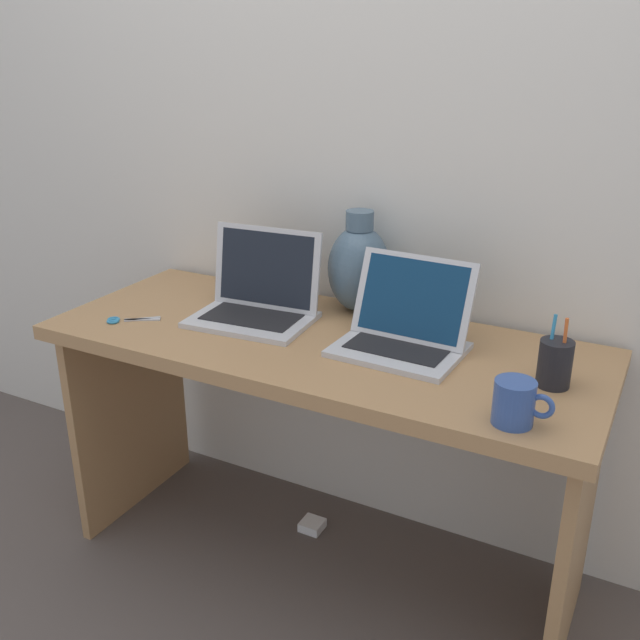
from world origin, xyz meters
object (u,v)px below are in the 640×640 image
object	(u,v)px
coffee_mug	(515,403)
scissors	(124,320)
green_vase	(359,267)
power_brick	(312,525)
pen_cup	(555,362)
laptop_right	(405,326)
laptop_left	(259,295)

from	to	relation	value
coffee_mug	scissors	xyz separation A→B (m)	(-1.11, 0.06, -0.04)
green_vase	power_brick	xyz separation A→B (m)	(-0.09, -0.11, -0.85)
coffee_mug	pen_cup	world-z (taller)	pen_cup
green_vase	power_brick	bearing A→B (deg)	-129.31
laptop_right	scissors	xyz separation A→B (m)	(-0.76, -0.20, -0.06)
coffee_mug	scissors	distance (m)	1.11
pen_cup	power_brick	world-z (taller)	pen_cup
laptop_left	pen_cup	size ratio (longest dim) A/B	2.05
coffee_mug	green_vase	bearing A→B (deg)	141.19
pen_cup	green_vase	bearing A→B (deg)	158.76
laptop_right	coffee_mug	xyz separation A→B (m)	(0.34, -0.26, -0.01)
green_vase	power_brick	distance (m)	0.86
green_vase	pen_cup	xyz separation A→B (m)	(0.60, -0.23, -0.07)
scissors	green_vase	bearing A→B (deg)	35.69
laptop_left	laptop_right	distance (m)	0.45
laptop_right	coffee_mug	bearing A→B (deg)	-37.20
scissors	power_brick	world-z (taller)	scissors
scissors	power_brick	size ratio (longest dim) A/B	1.90
scissors	power_brick	distance (m)	0.90
laptop_left	coffee_mug	distance (m)	0.83
laptop_right	scissors	bearing A→B (deg)	-165.60
laptop_left	coffee_mug	world-z (taller)	laptop_left
laptop_right	pen_cup	world-z (taller)	laptop_right
pen_cup	scissors	world-z (taller)	pen_cup
green_vase	scissors	bearing A→B (deg)	-144.31
laptop_right	pen_cup	xyz separation A→B (m)	(0.38, -0.04, -0.00)
scissors	laptop_left	bearing A→B (deg)	32.83
laptop_right	power_brick	size ratio (longest dim) A/B	4.56
laptop_right	coffee_mug	size ratio (longest dim) A/B	2.57
green_vase	coffee_mug	bearing A→B (deg)	-38.81
green_vase	pen_cup	world-z (taller)	green_vase
laptop_left	green_vase	world-z (taller)	green_vase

